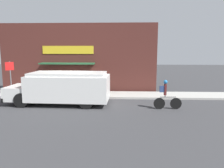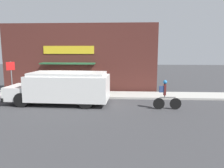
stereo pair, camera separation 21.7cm
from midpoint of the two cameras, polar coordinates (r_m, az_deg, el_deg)
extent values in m
plane|color=#38383A|center=(15.72, -10.00, -3.75)|extent=(70.00, 70.00, 0.00)
cube|color=#ADAAA3|center=(16.76, -9.15, -2.70)|extent=(28.00, 2.21, 0.13)
cube|color=#4C231E|center=(17.82, -8.38, 6.70)|extent=(12.57, 0.18, 5.49)
cube|color=gold|center=(17.87, -10.92, 8.74)|extent=(4.08, 0.05, 0.63)
cube|color=#235633|center=(17.51, -11.15, 5.29)|extent=(4.28, 0.87, 0.10)
cube|color=white|center=(13.96, -10.84, -0.89)|extent=(5.07, 2.45, 1.54)
cube|color=white|center=(15.21, -22.35, -1.93)|extent=(1.42, 2.13, 0.85)
cube|color=white|center=(13.84, -10.95, 2.63)|extent=(4.67, 2.25, 0.19)
cube|color=black|center=(15.58, -24.35, -3.02)|extent=(0.20, 2.22, 0.24)
cube|color=red|center=(15.67, -14.27, 0.35)|extent=(0.04, 0.44, 0.44)
cylinder|color=black|center=(15.89, -18.98, -2.36)|extent=(0.88, 0.29, 0.88)
cylinder|color=black|center=(14.18, -22.20, -3.88)|extent=(0.88, 0.29, 0.88)
cylinder|color=black|center=(14.72, -4.87, -2.78)|extent=(0.88, 0.29, 0.88)
cylinder|color=black|center=(12.86, -6.41, -4.54)|extent=(0.88, 0.29, 0.88)
cylinder|color=black|center=(13.22, 16.72, -4.96)|extent=(0.67, 0.06, 0.67)
cylinder|color=black|center=(12.99, 12.60, -5.04)|extent=(0.67, 0.06, 0.67)
cylinder|color=black|center=(13.01, 14.75, -3.37)|extent=(0.92, 0.07, 0.04)
cylinder|color=black|center=(12.96, 14.03, -3.12)|extent=(0.04, 0.04, 0.12)
cube|color=#561E1E|center=(12.89, 14.10, -1.45)|extent=(0.13, 0.20, 0.65)
sphere|color=#2375B7|center=(12.82, 14.17, 0.50)|extent=(0.23, 0.23, 0.23)
cube|color=navy|center=(12.84, 13.27, -1.32)|extent=(0.26, 0.15, 0.36)
cylinder|color=slate|center=(17.68, -24.42, 1.47)|extent=(0.07, 0.07, 2.46)
cube|color=red|center=(17.56, -24.69, 4.29)|extent=(0.45, 0.45, 0.60)
cylinder|color=#2D5138|center=(16.63, -1.16, -0.85)|extent=(0.48, 0.48, 0.91)
cylinder|color=black|center=(16.55, -1.17, 0.77)|extent=(0.49, 0.49, 0.04)
camera|label=1|loc=(0.11, -89.58, 0.07)|focal=35.00mm
camera|label=2|loc=(0.11, 90.42, -0.07)|focal=35.00mm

